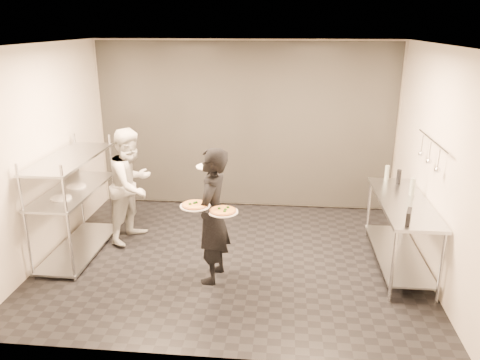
# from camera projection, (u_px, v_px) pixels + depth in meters

# --- Properties ---
(room_shell) EXTENTS (5.00, 4.00, 2.80)m
(room_shell) POSITION_uv_depth(u_px,v_px,m) (240.00, 138.00, 7.03)
(room_shell) COLOR black
(room_shell) RESTS_ON ground
(pass_rack) EXTENTS (0.60, 1.60, 1.50)m
(pass_rack) POSITION_uv_depth(u_px,v_px,m) (74.00, 200.00, 6.32)
(pass_rack) COLOR silver
(pass_rack) RESTS_ON ground
(prep_counter) EXTENTS (0.60, 1.80, 0.92)m
(prep_counter) POSITION_uv_depth(u_px,v_px,m) (401.00, 222.00, 5.96)
(prep_counter) COLOR silver
(prep_counter) RESTS_ON ground
(utensil_rail) EXTENTS (0.07, 1.20, 0.31)m
(utensil_rail) POSITION_uv_depth(u_px,v_px,m) (431.00, 153.00, 5.65)
(utensil_rail) COLOR silver
(utensil_rail) RESTS_ON room_shell
(waiter) EXTENTS (0.48, 0.66, 1.68)m
(waiter) POSITION_uv_depth(u_px,v_px,m) (212.00, 216.00, 5.60)
(waiter) COLOR black
(waiter) RESTS_ON ground
(chef) EXTENTS (0.85, 0.97, 1.66)m
(chef) POSITION_uv_depth(u_px,v_px,m) (132.00, 185.00, 6.70)
(chef) COLOR beige
(chef) RESTS_ON ground
(pizza_plate_near) EXTENTS (0.35, 0.35, 0.05)m
(pizza_plate_near) POSITION_uv_depth(u_px,v_px,m) (195.00, 205.00, 5.32)
(pizza_plate_near) COLOR white
(pizza_plate_near) RESTS_ON waiter
(pizza_plate_far) EXTENTS (0.34, 0.34, 0.05)m
(pizza_plate_far) POSITION_uv_depth(u_px,v_px,m) (223.00, 211.00, 5.28)
(pizza_plate_far) COLOR white
(pizza_plate_far) RESTS_ON waiter
(salad_plate) EXTENTS (0.31, 0.31, 0.07)m
(salad_plate) POSITION_uv_depth(u_px,v_px,m) (209.00, 165.00, 5.70)
(salad_plate) COLOR white
(salad_plate) RESTS_ON waiter
(pos_monitor) EXTENTS (0.11, 0.22, 0.16)m
(pos_monitor) POSITION_uv_depth(u_px,v_px,m) (409.00, 217.00, 5.18)
(pos_monitor) COLOR black
(pos_monitor) RESTS_ON prep_counter
(bottle_green) EXTENTS (0.06, 0.06, 0.21)m
(bottle_green) POSITION_uv_depth(u_px,v_px,m) (387.00, 173.00, 6.60)
(bottle_green) COLOR gray
(bottle_green) RESTS_ON prep_counter
(bottle_clear) EXTENTS (0.07, 0.07, 0.23)m
(bottle_clear) POSITION_uv_depth(u_px,v_px,m) (412.00, 187.00, 6.03)
(bottle_clear) COLOR gray
(bottle_clear) RESTS_ON prep_counter
(bottle_dark) EXTENTS (0.06, 0.06, 0.21)m
(bottle_dark) POSITION_uv_depth(u_px,v_px,m) (399.00, 177.00, 6.44)
(bottle_dark) COLOR black
(bottle_dark) RESTS_ON prep_counter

